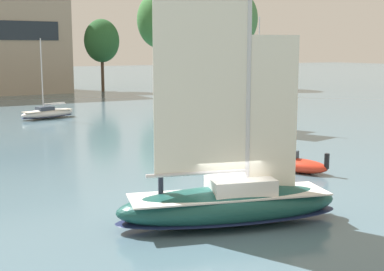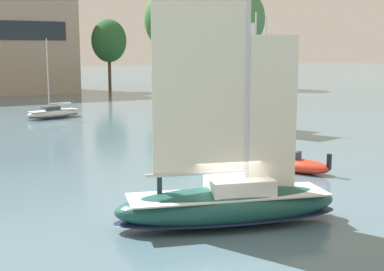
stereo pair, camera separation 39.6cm
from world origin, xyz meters
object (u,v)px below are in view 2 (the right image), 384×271
object	(u,v)px
tree_shore_left	(109,41)
tree_shore_right	(167,20)
sailboat_moored_near_marina	(53,113)
tree_shore_center	(241,19)
motor_tender	(302,166)
sailboat_moored_mid_channel	(250,120)
sailboat_main	(229,200)
sailboat_moored_outer_mooring	(261,90)

from	to	relation	value
tree_shore_left	tree_shore_right	world-z (taller)	tree_shore_right
tree_shore_right	sailboat_moored_near_marina	bearing A→B (deg)	-130.32
tree_shore_center	sailboat_moored_near_marina	distance (m)	49.50
motor_tender	tree_shore_left	bearing A→B (deg)	80.09
tree_shore_center	sailboat_moored_mid_channel	bearing A→B (deg)	-122.50
sailboat_main	sailboat_moored_mid_channel	bearing A→B (deg)	53.71
sailboat_moored_outer_mooring	motor_tender	bearing A→B (deg)	-122.96
sailboat_moored_mid_channel	motor_tender	xyz separation A→B (m)	(-6.73, -15.00, -0.42)
sailboat_moored_outer_mooring	tree_shore_center	bearing A→B (deg)	68.00
tree_shore_left	sailboat_moored_mid_channel	distance (m)	47.27
tree_shore_right	sailboat_moored_mid_channel	world-z (taller)	tree_shore_right
sailboat_moored_outer_mooring	sailboat_moored_mid_channel	bearing A→B (deg)	-127.04
tree_shore_left	sailboat_moored_outer_mooring	size ratio (longest dim) A/B	1.01
tree_shore_right	sailboat_moored_outer_mooring	world-z (taller)	tree_shore_right
sailboat_main	sailboat_moored_mid_channel	xyz separation A→B (m)	(15.11, 20.58, -0.17)
sailboat_moored_mid_channel	sailboat_moored_outer_mooring	bearing A→B (deg)	52.96
sailboat_moored_near_marina	motor_tender	bearing A→B (deg)	-78.58
sailboat_moored_near_marina	sailboat_moored_outer_mooring	bearing A→B (deg)	19.94
tree_shore_left	sailboat_moored_outer_mooring	world-z (taller)	tree_shore_left
tree_shore_left	motor_tender	size ratio (longest dim) A/B	3.36
tree_shore_right	sailboat_main	bearing A→B (deg)	-114.01
tree_shore_right	sailboat_moored_mid_channel	distance (m)	54.52
sailboat_moored_near_marina	motor_tender	xyz separation A→B (m)	(6.23, -30.83, -0.13)
tree_shore_center	sailboat_moored_outer_mooring	size ratio (longest dim) A/B	1.48
tree_shore_center	motor_tender	bearing A→B (deg)	-120.45
sailboat_moored_near_marina	motor_tender	world-z (taller)	sailboat_moored_near_marina
tree_shore_left	sailboat_moored_near_marina	bearing A→B (deg)	-118.94
motor_tender	sailboat_moored_mid_channel	bearing A→B (deg)	65.84
tree_shore_center	sailboat_moored_mid_channel	distance (m)	51.66
tree_shore_center	sailboat_moored_outer_mooring	world-z (taller)	tree_shore_center
sailboat_moored_near_marina	sailboat_moored_mid_channel	world-z (taller)	sailboat_moored_mid_channel
sailboat_moored_mid_channel	tree_shore_center	bearing A→B (deg)	57.50
sailboat_main	sailboat_moored_near_marina	world-z (taller)	sailboat_main
tree_shore_right	sailboat_moored_outer_mooring	xyz separation A→B (m)	(4.69, -22.44, -11.22)
tree_shore_left	sailboat_moored_mid_channel	size ratio (longest dim) A/B	1.18
tree_shore_center	sailboat_moored_outer_mooring	bearing A→B (deg)	-112.00
tree_shore_left	tree_shore_right	distance (m)	13.83
sailboat_main	motor_tender	world-z (taller)	sailboat_main
tree_shore_center	tree_shore_right	distance (m)	13.27
tree_shore_right	sailboat_moored_outer_mooring	bearing A→B (deg)	-78.20
tree_shore_left	sailboat_main	size ratio (longest dim) A/B	0.95
sailboat_main	sailboat_moored_outer_mooring	size ratio (longest dim) A/B	1.06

